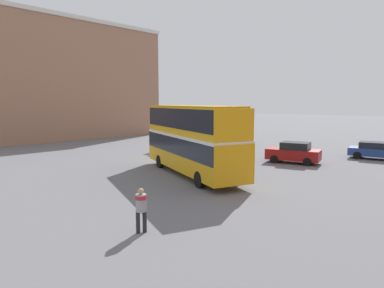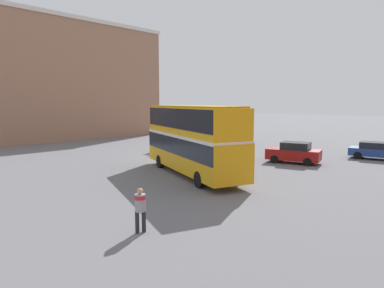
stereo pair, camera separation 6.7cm
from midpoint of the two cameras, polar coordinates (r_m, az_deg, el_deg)
name	(u,v)px [view 1 (the left image)]	position (r m, az deg, el deg)	size (l,w,h in m)	color
ground_plane	(201,177)	(22.71, 1.41, -5.47)	(240.00, 240.00, 0.00)	slate
building_row_left	(53,80)	(50.26, -22.17, 9.83)	(9.81, 29.41, 15.72)	#9E7056
double_decker_bus	(192,136)	(22.95, -0.08, 1.41)	(11.05, 6.39, 4.67)	gold
pedestrian_foreground	(141,206)	(13.10, -8.64, -10.11)	(0.54, 0.54, 1.72)	#232328
parked_car_kerb_near	(294,153)	(28.86, 16.51, -1.38)	(4.48, 2.83, 1.71)	maroon
parked_car_kerb_far	(174,145)	(33.03, -3.12, -0.11)	(4.80, 2.85, 1.66)	silver
parked_car_side_street	(375,150)	(33.53, 28.16, -0.95)	(4.46, 2.57, 1.48)	navy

